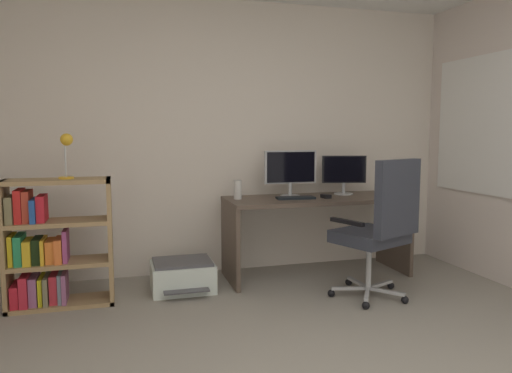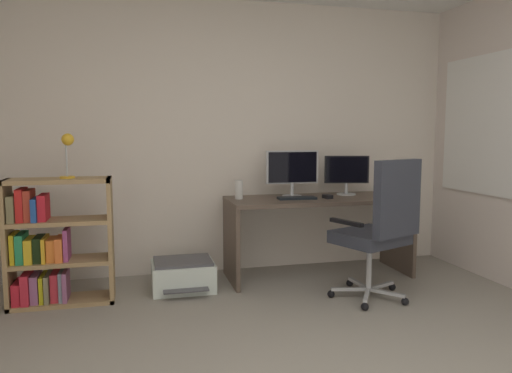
% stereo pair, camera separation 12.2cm
% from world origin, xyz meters
% --- Properties ---
extents(wall_back, '(4.44, 0.10, 2.54)m').
position_xyz_m(wall_back, '(0.00, 2.72, 1.27)').
color(wall_back, silver).
rests_on(wall_back, ground).
extents(window_pane, '(0.01, 1.58, 1.17)m').
position_xyz_m(window_pane, '(2.21, 1.64, 1.39)').
color(window_pane, white).
extents(window_frame, '(0.02, 1.66, 1.25)m').
position_xyz_m(window_frame, '(2.21, 1.64, 1.39)').
color(window_frame, white).
extents(desk, '(1.67, 0.63, 0.73)m').
position_xyz_m(desk, '(0.76, 2.26, 0.55)').
color(desk, brown).
rests_on(desk, ground).
extents(monitor_main, '(0.49, 0.18, 0.42)m').
position_xyz_m(monitor_main, '(0.54, 2.37, 0.99)').
color(monitor_main, '#B2B5B7').
rests_on(monitor_main, desk).
extents(monitor_secondary, '(0.41, 0.18, 0.37)m').
position_xyz_m(monitor_secondary, '(1.08, 2.37, 0.95)').
color(monitor_secondary, '#B2B5B7').
rests_on(monitor_secondary, desk).
extents(keyboard, '(0.35, 0.15, 0.02)m').
position_xyz_m(keyboard, '(0.53, 2.20, 0.74)').
color(keyboard, black).
rests_on(keyboard, desk).
extents(computer_mouse, '(0.07, 0.11, 0.03)m').
position_xyz_m(computer_mouse, '(0.81, 2.18, 0.75)').
color(computer_mouse, black).
rests_on(computer_mouse, desk).
extents(desktop_speaker, '(0.07, 0.07, 0.17)m').
position_xyz_m(desktop_speaker, '(0.03, 2.33, 0.82)').
color(desktop_speaker, silver).
rests_on(desktop_speaker, desk).
extents(office_chair, '(0.66, 0.68, 1.12)m').
position_xyz_m(office_chair, '(0.97, 1.49, 0.61)').
color(office_chair, '#B7BABC').
rests_on(office_chair, ground).
extents(bookshelf, '(0.77, 0.30, 0.97)m').
position_xyz_m(bookshelf, '(-1.52, 2.06, 0.45)').
color(bookshelf, '#A28154').
rests_on(bookshelf, ground).
extents(desk_lamp, '(0.12, 0.11, 0.34)m').
position_xyz_m(desk_lamp, '(-1.35, 2.06, 1.21)').
color(desk_lamp, gold).
rests_on(desk_lamp, bookshelf).
extents(printer, '(0.52, 0.49, 0.26)m').
position_xyz_m(printer, '(-0.49, 2.15, 0.13)').
color(printer, silver).
rests_on(printer, ground).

